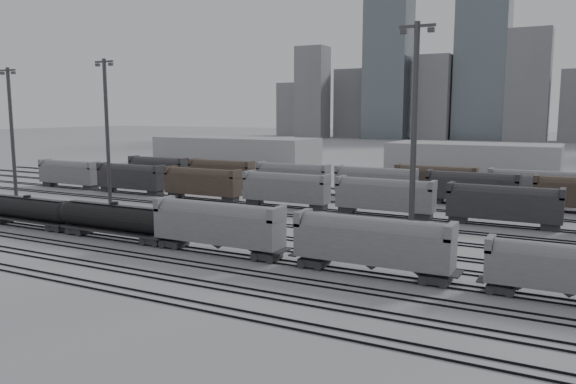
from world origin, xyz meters
The scene contains 16 objects.
ground centered at (0.00, 0.00, 0.00)m, with size 900.00×900.00×0.00m, color #A4A4A8.
tracks centered at (0.00, 17.50, 0.08)m, with size 220.00×71.50×0.16m.
tank_car_a centered at (-32.44, 1.00, 2.43)m, with size 16.96×2.83×4.19m.
tank_car_b centered at (-16.42, 1.00, 2.59)m, with size 18.12×3.02×4.48m.
hopper_car_a centered at (-0.98, 1.00, 3.47)m, with size 15.69×3.12×5.61m.
hopper_car_b centered at (16.92, 1.00, 3.42)m, with size 15.48×3.08×5.54m.
hopper_car_c centered at (33.99, 1.00, 2.94)m, with size 13.31×2.64×4.76m.
light_mast_a centered at (-49.87, 12.03, 12.12)m, with size 3.66×0.59×22.85m.
light_mast_b centered at (-36.11, 19.66, 12.88)m, with size 3.89×0.62×24.29m.
light_mast_c centered at (17.17, 13.76, 13.53)m, with size 4.08×0.65×25.50m.
bg_string_near centered at (8.00, 32.00, 2.80)m, with size 151.00×3.00×5.60m.
bg_string_mid centered at (18.00, 48.00, 2.80)m, with size 151.00×3.00×5.60m.
warehouse_left centered at (-60.00, 95.00, 4.00)m, with size 50.00×18.00×8.00m, color #A4A4A7.
warehouse_mid centered at (10.00, 95.00, 4.00)m, with size 40.00×18.00×8.00m, color #A4A4A7.
skyline centered at (10.84, 280.00, 34.73)m, with size 316.00×22.40×95.00m.
crane_left centered at (-28.74, 305.00, 57.39)m, with size 42.00×1.80×100.00m.
Camera 1 is at (34.32, -49.12, 15.58)m, focal length 35.00 mm.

